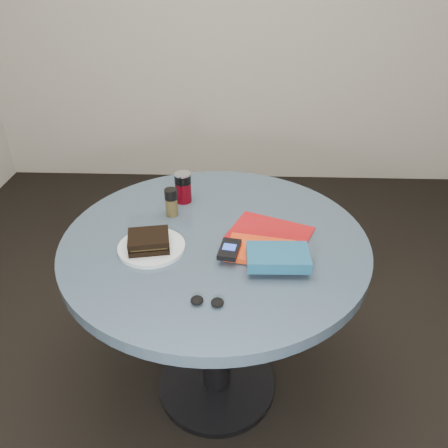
{
  "coord_description": "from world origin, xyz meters",
  "views": [
    {
      "loc": [
        0.07,
        -1.19,
        1.55
      ],
      "look_at": [
        0.03,
        0.0,
        0.8
      ],
      "focal_mm": 35.0,
      "sensor_mm": 36.0,
      "label": 1
    }
  ],
  "objects_px": {
    "plate": "(152,247)",
    "table": "(215,276)",
    "novel": "(278,257)",
    "mp3_player": "(229,249)",
    "sandwich": "(149,241)",
    "soda_can": "(183,187)",
    "magazine": "(270,233)",
    "red_book": "(260,250)",
    "headphones": "(207,301)",
    "pepper_grinder": "(171,202)"
  },
  "relations": [
    {
      "from": "table",
      "to": "soda_can",
      "type": "relative_size",
      "value": 8.78
    },
    {
      "from": "table",
      "to": "plate",
      "type": "distance_m",
      "value": 0.27
    },
    {
      "from": "plate",
      "to": "table",
      "type": "bearing_deg",
      "value": 21.42
    },
    {
      "from": "mp3_player",
      "to": "headphones",
      "type": "relative_size",
      "value": 1.16
    },
    {
      "from": "magazine",
      "to": "novel",
      "type": "xyz_separation_m",
      "value": [
        0.01,
        -0.18,
        0.04
      ]
    },
    {
      "from": "table",
      "to": "novel",
      "type": "xyz_separation_m",
      "value": [
        0.19,
        -0.16,
        0.2
      ]
    },
    {
      "from": "sandwich",
      "to": "headphones",
      "type": "bearing_deg",
      "value": -50.36
    },
    {
      "from": "plate",
      "to": "sandwich",
      "type": "distance_m",
      "value": 0.03
    },
    {
      "from": "mp3_player",
      "to": "headphones",
      "type": "distance_m",
      "value": 0.22
    },
    {
      "from": "magazine",
      "to": "plate",
      "type": "bearing_deg",
      "value": -142.24
    },
    {
      "from": "table",
      "to": "headphones",
      "type": "height_order",
      "value": "headphones"
    },
    {
      "from": "red_book",
      "to": "novel",
      "type": "height_order",
      "value": "novel"
    },
    {
      "from": "plate",
      "to": "red_book",
      "type": "distance_m",
      "value": 0.34
    },
    {
      "from": "soda_can",
      "to": "novel",
      "type": "relative_size",
      "value": 0.63
    },
    {
      "from": "table",
      "to": "mp3_player",
      "type": "bearing_deg",
      "value": -65.56
    },
    {
      "from": "red_book",
      "to": "mp3_player",
      "type": "relative_size",
      "value": 1.87
    },
    {
      "from": "headphones",
      "to": "sandwich",
      "type": "bearing_deg",
      "value": 129.64
    },
    {
      "from": "table",
      "to": "novel",
      "type": "relative_size",
      "value": 5.5
    },
    {
      "from": "magazine",
      "to": "red_book",
      "type": "distance_m",
      "value": 0.12
    },
    {
      "from": "sandwich",
      "to": "pepper_grinder",
      "type": "distance_m",
      "value": 0.22
    },
    {
      "from": "novel",
      "to": "mp3_player",
      "type": "bearing_deg",
      "value": 160.57
    },
    {
      "from": "table",
      "to": "mp3_player",
      "type": "xyz_separation_m",
      "value": [
        0.05,
        -0.11,
        0.19
      ]
    },
    {
      "from": "magazine",
      "to": "red_book",
      "type": "bearing_deg",
      "value": -84.99
    },
    {
      "from": "pepper_grinder",
      "to": "red_book",
      "type": "distance_m",
      "value": 0.38
    },
    {
      "from": "novel",
      "to": "headphones",
      "type": "distance_m",
      "value": 0.26
    },
    {
      "from": "mp3_player",
      "to": "novel",
      "type": "bearing_deg",
      "value": -18.08
    },
    {
      "from": "magazine",
      "to": "headphones",
      "type": "relative_size",
      "value": 2.73
    },
    {
      "from": "pepper_grinder",
      "to": "soda_can",
      "type": "bearing_deg",
      "value": 73.76
    },
    {
      "from": "pepper_grinder",
      "to": "novel",
      "type": "height_order",
      "value": "pepper_grinder"
    },
    {
      "from": "novel",
      "to": "red_book",
      "type": "bearing_deg",
      "value": 124.32
    },
    {
      "from": "soda_can",
      "to": "plate",
      "type": "bearing_deg",
      "value": -101.87
    },
    {
      "from": "red_book",
      "to": "sandwich",
      "type": "bearing_deg",
      "value": -170.5
    },
    {
      "from": "pepper_grinder",
      "to": "red_book",
      "type": "bearing_deg",
      "value": -36.39
    },
    {
      "from": "table",
      "to": "magazine",
      "type": "bearing_deg",
      "value": 7.44
    },
    {
      "from": "headphones",
      "to": "pepper_grinder",
      "type": "bearing_deg",
      "value": 108.94
    },
    {
      "from": "sandwich",
      "to": "table",
      "type": "bearing_deg",
      "value": 22.9
    },
    {
      "from": "soda_can",
      "to": "pepper_grinder",
      "type": "bearing_deg",
      "value": -106.24
    },
    {
      "from": "plate",
      "to": "sandwich",
      "type": "height_order",
      "value": "sandwich"
    },
    {
      "from": "sandwich",
      "to": "soda_can",
      "type": "distance_m",
      "value": 0.33
    },
    {
      "from": "magazine",
      "to": "soda_can",
      "type": "bearing_deg",
      "value": 168.63
    },
    {
      "from": "magazine",
      "to": "red_book",
      "type": "xyz_separation_m",
      "value": [
        -0.04,
        -0.11,
        0.01
      ]
    },
    {
      "from": "headphones",
      "to": "table",
      "type": "bearing_deg",
      "value": 89.54
    },
    {
      "from": "table",
      "to": "magazine",
      "type": "distance_m",
      "value": 0.25
    },
    {
      "from": "table",
      "to": "red_book",
      "type": "relative_size",
      "value": 4.89
    },
    {
      "from": "plate",
      "to": "red_book",
      "type": "height_order",
      "value": "red_book"
    },
    {
      "from": "soda_can",
      "to": "red_book",
      "type": "bearing_deg",
      "value": -49.89
    },
    {
      "from": "red_book",
      "to": "headphones",
      "type": "xyz_separation_m",
      "value": [
        -0.15,
        -0.23,
        -0.0
      ]
    },
    {
      "from": "table",
      "to": "novel",
      "type": "distance_m",
      "value": 0.32
    },
    {
      "from": "table",
      "to": "red_book",
      "type": "height_order",
      "value": "red_book"
    },
    {
      "from": "sandwich",
      "to": "headphones",
      "type": "relative_size",
      "value": 1.51
    }
  ]
}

